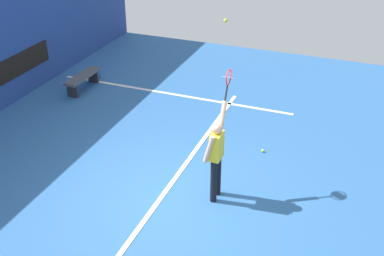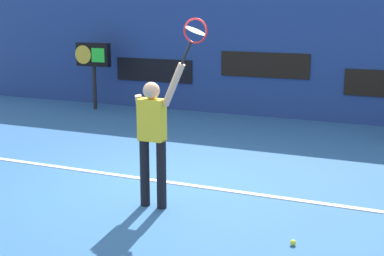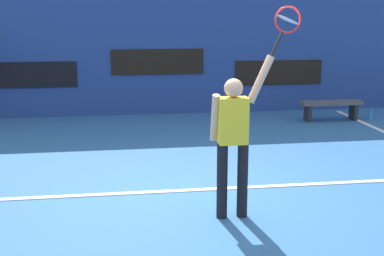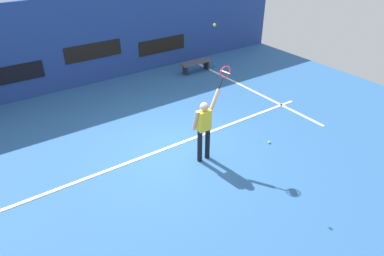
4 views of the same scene
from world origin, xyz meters
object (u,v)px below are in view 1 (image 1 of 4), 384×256
object	(u,v)px
spare_ball	(263,151)
water_bottle	(101,73)
tennis_player	(216,154)
tennis_racket	(228,79)
court_bench	(83,79)
tennis_ball	(226,21)

from	to	relation	value
spare_ball	water_bottle	bearing A→B (deg)	66.71
tennis_player	tennis_racket	bearing A→B (deg)	-0.41
tennis_player	water_bottle	xyz separation A→B (m)	(4.47, 5.24, -0.89)
court_bench	water_bottle	world-z (taller)	court_bench
tennis_player	tennis_racket	size ratio (longest dim) A/B	3.15
tennis_racket	water_bottle	bearing A→B (deg)	53.57
tennis_racket	tennis_player	bearing A→B (deg)	179.59
tennis_racket	spare_ball	bearing A→B (deg)	-18.29
tennis_racket	tennis_ball	bearing A→B (deg)	-176.05
tennis_ball	spare_ball	size ratio (longest dim) A/B	1.00
tennis_player	tennis_ball	world-z (taller)	tennis_ball
court_bench	spare_ball	xyz separation A→B (m)	(-1.48, -5.72, -0.30)
spare_ball	court_bench	bearing A→B (deg)	75.47
tennis_player	tennis_ball	distance (m)	2.54
tennis_player	water_bottle	bearing A→B (deg)	49.58
spare_ball	tennis_ball	bearing A→B (deg)	166.25
tennis_player	water_bottle	distance (m)	6.95
tennis_racket	court_bench	size ratio (longest dim) A/B	0.44
tennis_racket	tennis_ball	world-z (taller)	tennis_ball
water_bottle	tennis_racket	bearing A→B (deg)	-126.43
tennis_player	tennis_ball	xyz separation A→B (m)	(0.21, -0.03, 2.53)
water_bottle	tennis_player	bearing A→B (deg)	-130.42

